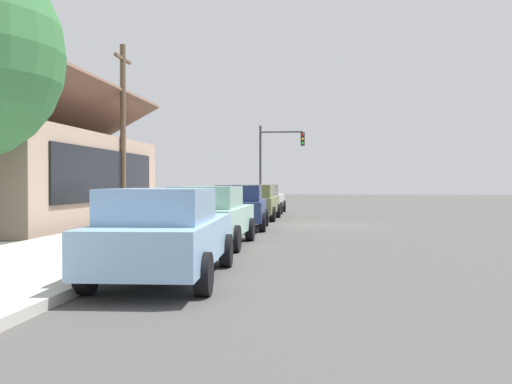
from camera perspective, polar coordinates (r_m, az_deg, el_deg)
The scene contains 11 objects.
ground_plane at distance 22.74m, azimuth 6.19°, elevation -3.33°, with size 120.00×120.00×0.00m, color #4C4947.
sidewalk_curb at distance 23.43m, azimuth -7.66°, elevation -3.01°, with size 60.00×4.20×0.16m, color beige.
car_skyblue at distance 10.10m, azimuth -9.04°, elevation -4.03°, with size 4.87×2.18×1.59m.
car_seafoam at distance 15.33m, azimuth -4.61°, elevation -2.33°, with size 4.52×2.02×1.59m.
car_navy at distance 20.95m, azimuth -1.58°, elevation -1.46°, with size 4.40×2.13×1.59m.
car_olive at distance 26.23m, azimuth -0.09°, elevation -0.97°, with size 4.85×2.10×1.59m.
car_silver at distance 31.90m, azimuth 1.03°, elevation -0.64°, with size 4.32×1.96×1.59m.
storefront_building at distance 25.25m, azimuth -22.15°, elevation 1.45°, with size 13.48×7.67×5.69m.
traffic_light_main at distance 35.44m, azimuth 2.14°, elevation 3.85°, with size 0.37×2.79×5.20m.
utility_pole_wooden at distance 25.03m, azimuth -13.03°, elevation 6.05°, with size 1.80×0.24×7.50m.
fire_hydrant_red at distance 29.35m, azimuth -2.00°, elevation -1.39°, with size 0.22×0.22×0.71m.
Camera 1 is at (-22.68, -0.07, 1.69)m, focal length 40.42 mm.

